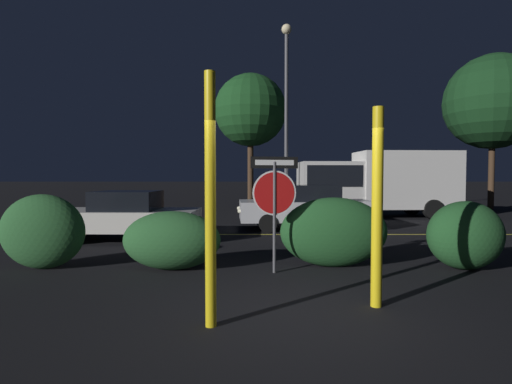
% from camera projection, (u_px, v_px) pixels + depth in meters
% --- Properties ---
extents(ground_plane, '(260.00, 260.00, 0.00)m').
position_uv_depth(ground_plane, '(295.00, 313.00, 5.36)').
color(ground_plane, black).
extents(road_center_stripe, '(36.44, 0.12, 0.01)m').
position_uv_depth(road_center_stripe, '(272.00, 234.00, 12.56)').
color(road_center_stripe, gold).
rests_on(road_center_stripe, ground_plane).
extents(stop_sign, '(0.90, 0.22, 2.20)m').
position_uv_depth(stop_sign, '(274.00, 192.00, 7.53)').
color(stop_sign, '#4C4C51').
rests_on(stop_sign, ground_plane).
extents(yellow_pole_left, '(0.14, 0.14, 3.09)m').
position_uv_depth(yellow_pole_left, '(210.00, 200.00, 4.82)').
color(yellow_pole_left, yellow).
rests_on(yellow_pole_left, ground_plane).
extents(yellow_pole_right, '(0.16, 0.16, 2.80)m').
position_uv_depth(yellow_pole_right, '(377.00, 207.00, 5.57)').
color(yellow_pole_right, yellow).
rests_on(yellow_pole_right, ground_plane).
extents(hedge_bush_0, '(1.67, 0.86, 1.48)m').
position_uv_depth(hedge_bush_0, '(42.00, 232.00, 7.88)').
color(hedge_bush_0, '#285B2D').
rests_on(hedge_bush_0, ground_plane).
extents(hedge_bush_1, '(1.92, 1.04, 1.15)m').
position_uv_depth(hedge_bush_1, '(171.00, 240.00, 7.84)').
color(hedge_bush_1, '#285B2D').
rests_on(hedge_bush_1, ground_plane).
extents(hedge_bush_2, '(2.17, 0.82, 1.41)m').
position_uv_depth(hedge_bush_2, '(333.00, 232.00, 8.07)').
color(hedge_bush_2, '#1E4C23').
rests_on(hedge_bush_2, ground_plane).
extents(hedge_bush_3, '(1.48, 1.07, 1.35)m').
position_uv_depth(hedge_bush_3, '(465.00, 235.00, 7.85)').
color(hedge_bush_3, '#1E4C23').
rests_on(hedge_bush_3, ground_plane).
extents(passing_car_1, '(4.37, 2.07, 1.41)m').
position_uv_depth(passing_car_1, '(124.00, 216.00, 11.44)').
color(passing_car_1, silver).
rests_on(passing_car_1, ground_plane).
extents(passing_car_2, '(4.81, 2.29, 1.53)m').
position_uv_depth(passing_car_2, '(306.00, 207.00, 14.00)').
color(passing_car_2, silver).
rests_on(passing_car_2, ground_plane).
extents(delivery_truck, '(7.07, 2.62, 2.94)m').
position_uv_depth(delivery_truck, '(375.00, 181.00, 17.96)').
color(delivery_truck, silver).
rests_on(delivery_truck, ground_plane).
extents(street_lamp, '(0.44, 0.44, 8.41)m').
position_uv_depth(street_lamp, '(286.00, 98.00, 17.34)').
color(street_lamp, '#4C4C51').
rests_on(street_lamp, ground_plane).
extents(tree_0, '(3.92, 3.92, 7.39)m').
position_uv_depth(tree_0, '(250.00, 111.00, 21.69)').
color(tree_0, '#422D1E').
rests_on(tree_0, ground_plane).
extents(tree_1, '(5.19, 5.19, 8.53)m').
position_uv_depth(tree_1, '(492.00, 102.00, 21.98)').
color(tree_1, '#422D1E').
rests_on(tree_1, ground_plane).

